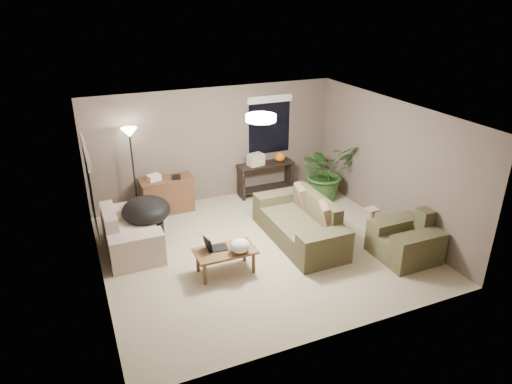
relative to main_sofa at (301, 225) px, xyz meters
name	(u,v)px	position (x,y,z in m)	size (l,w,h in m)	color
room_shell	(261,186)	(-0.84, -0.02, 0.96)	(5.50, 5.50, 5.50)	tan
main_sofa	(301,225)	(0.00, 0.00, 0.00)	(0.95, 2.20, 0.85)	#48432B
throw_pillows	(314,206)	(0.26, 0.00, 0.36)	(0.36, 1.39, 0.47)	#8C7251
loveseat	(130,235)	(-3.02, 0.87, 0.00)	(0.90, 1.60, 0.85)	beige
armchair	(405,242)	(1.39, -1.27, 0.00)	(0.95, 1.00, 0.85)	brown
coffee_table	(225,253)	(-1.67, -0.49, 0.06)	(1.00, 0.55, 0.42)	brown
laptop	(213,246)	(-1.84, -0.39, 0.19)	(0.39, 0.27, 0.24)	black
plastic_bag	(240,246)	(-1.47, -0.64, 0.24)	(0.33, 0.30, 0.23)	white
desk	(168,195)	(-2.02, 2.18, 0.08)	(1.10, 0.50, 0.75)	brown
desk_papers	(159,177)	(-2.17, 2.17, 0.51)	(0.71, 0.31, 0.12)	silver
console_table	(266,176)	(0.26, 2.20, 0.14)	(1.30, 0.40, 0.75)	black
pumpkin	(280,157)	(0.61, 2.20, 0.56)	(0.25, 0.25, 0.21)	orange
cardboard_box	(256,160)	(0.01, 2.20, 0.58)	(0.34, 0.26, 0.26)	beige
papasan_chair	(147,214)	(-2.63, 1.24, 0.17)	(1.16, 1.16, 0.80)	black
floor_lamp	(131,144)	(-2.66, 2.15, 1.30)	(0.32, 0.32, 1.91)	black
ceiling_fixture	(261,118)	(-0.84, -0.02, 2.15)	(0.50, 0.50, 0.10)	white
houseplant	(325,177)	(1.39, 1.45, 0.21)	(1.17, 1.30, 1.01)	#2D5923
cat_scratching_post	(371,222)	(1.40, -0.27, -0.08)	(0.32, 0.32, 0.50)	tan
window_left	(88,174)	(-3.57, 0.28, 1.49)	(0.05, 1.56, 1.33)	black
window_back	(270,115)	(0.46, 2.45, 1.49)	(1.06, 0.05, 1.33)	black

